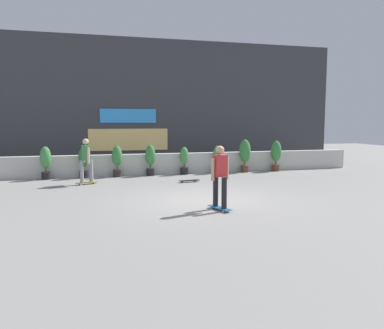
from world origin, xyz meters
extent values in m
plane|color=gray|center=(0.00, 0.00, 0.00)|extent=(48.00, 48.00, 0.00)
cube|color=beige|center=(0.00, 6.00, 0.45)|extent=(18.00, 0.40, 0.90)
cube|color=#38383D|center=(0.00, 10.00, 3.25)|extent=(20.00, 2.00, 6.50)
cube|color=#3399F2|center=(-1.35, 8.96, 2.60)|extent=(2.80, 0.08, 0.70)
cube|color=#F2CC72|center=(-1.35, 8.97, 1.40)|extent=(4.00, 0.06, 1.10)
cylinder|color=black|center=(-4.99, 5.55, 0.15)|extent=(0.36, 0.36, 0.30)
cylinder|color=brown|center=(-4.99, 5.55, 0.38)|extent=(0.06, 0.06, 0.15)
ellipsoid|color=#428C47|center=(-4.99, 5.55, 0.89)|extent=(0.43, 0.43, 0.88)
cylinder|color=black|center=(-3.53, 5.55, 0.15)|extent=(0.36, 0.36, 0.30)
cylinder|color=brown|center=(-3.53, 5.55, 0.38)|extent=(0.06, 0.06, 0.15)
ellipsoid|color=#2D6B33|center=(-3.53, 5.55, 0.86)|extent=(0.40, 0.40, 0.82)
cylinder|color=#2D2823|center=(-2.17, 5.55, 0.15)|extent=(0.36, 0.36, 0.30)
cylinder|color=brown|center=(-2.17, 5.55, 0.38)|extent=(0.06, 0.06, 0.15)
ellipsoid|color=#387F3D|center=(-2.17, 5.55, 0.88)|extent=(0.42, 0.42, 0.86)
cylinder|color=black|center=(-0.77, 5.55, 0.15)|extent=(0.36, 0.36, 0.30)
cylinder|color=brown|center=(-0.77, 5.55, 0.38)|extent=(0.06, 0.06, 0.15)
ellipsoid|color=#387F3D|center=(-0.77, 5.55, 0.89)|extent=(0.43, 0.43, 0.88)
cylinder|color=black|center=(0.72, 5.55, 0.15)|extent=(0.36, 0.36, 0.30)
cylinder|color=brown|center=(0.72, 5.55, 0.38)|extent=(0.06, 0.06, 0.15)
ellipsoid|color=#428C47|center=(0.72, 5.55, 0.83)|extent=(0.37, 0.37, 0.76)
cylinder|color=black|center=(2.24, 5.55, 0.15)|extent=(0.36, 0.36, 0.30)
cylinder|color=brown|center=(2.24, 5.55, 0.38)|extent=(0.06, 0.06, 0.15)
ellipsoid|color=#428C47|center=(2.24, 5.55, 0.84)|extent=(0.38, 0.38, 0.78)
cylinder|color=brown|center=(3.58, 5.55, 0.15)|extent=(0.36, 0.36, 0.30)
cylinder|color=brown|center=(3.58, 5.55, 0.38)|extent=(0.06, 0.06, 0.15)
ellipsoid|color=#387F3D|center=(3.58, 5.55, 0.98)|extent=(0.51, 0.51, 1.05)
cylinder|color=brown|center=(5.15, 5.55, 0.15)|extent=(0.36, 0.36, 0.30)
cylinder|color=brown|center=(5.15, 5.55, 0.38)|extent=(0.06, 0.06, 0.15)
ellipsoid|color=#387F3D|center=(5.15, 5.55, 0.94)|extent=(0.48, 0.48, 0.98)
cube|color=#266699|center=(0.00, -1.32, 0.07)|extent=(0.45, 0.82, 0.02)
cylinder|color=silver|center=(-0.16, -1.10, 0.03)|extent=(0.05, 0.06, 0.06)
cylinder|color=silver|center=(-0.01, -1.05, 0.03)|extent=(0.05, 0.06, 0.06)
cylinder|color=silver|center=(0.01, -1.59, 0.03)|extent=(0.05, 0.06, 0.06)
cylinder|color=silver|center=(0.17, -1.54, 0.03)|extent=(0.05, 0.06, 0.06)
cylinder|color=black|center=(-0.05, -1.15, 0.49)|extent=(0.14, 0.14, 0.82)
cylinder|color=black|center=(0.06, -1.49, 0.49)|extent=(0.14, 0.14, 0.82)
cube|color=red|center=(0.00, -1.32, 1.18)|extent=(0.41, 0.31, 0.56)
sphere|color=tan|center=(0.00, -1.32, 1.59)|extent=(0.22, 0.22, 0.22)
cylinder|color=tan|center=(-0.22, -1.40, 1.10)|extent=(0.09, 0.09, 0.58)
cylinder|color=tan|center=(0.23, -1.24, 1.10)|extent=(0.09, 0.09, 0.58)
cube|color=#BF8C26|center=(-3.41, 3.86, 0.07)|extent=(0.82, 0.48, 0.02)
cylinder|color=silver|center=(-3.62, 3.69, 0.03)|extent=(0.06, 0.05, 0.06)
cylinder|color=silver|center=(-3.68, 3.84, 0.03)|extent=(0.06, 0.05, 0.06)
cylinder|color=silver|center=(-3.13, 3.88, 0.03)|extent=(0.06, 0.05, 0.06)
cylinder|color=silver|center=(-3.19, 4.03, 0.03)|extent=(0.06, 0.05, 0.06)
cylinder|color=gray|center=(-3.57, 3.79, 0.49)|extent=(0.14, 0.14, 0.82)
cylinder|color=gray|center=(-3.24, 3.93, 0.49)|extent=(0.14, 0.14, 0.82)
cube|color=#3F8C4C|center=(-3.41, 3.86, 1.18)|extent=(0.32, 0.41, 0.56)
sphere|color=beige|center=(-3.41, 3.86, 1.59)|extent=(0.22, 0.22, 0.22)
cylinder|color=beige|center=(-3.32, 3.64, 1.10)|extent=(0.09, 0.09, 0.58)
cylinder|color=beige|center=(-3.49, 4.08, 1.10)|extent=(0.09, 0.09, 0.58)
cube|color=black|center=(0.40, 3.39, 0.07)|extent=(0.82, 0.32, 0.02)
cylinder|color=silver|center=(0.64, 3.51, 0.03)|extent=(0.06, 0.04, 0.06)
cylinder|color=silver|center=(0.67, 3.35, 0.03)|extent=(0.06, 0.04, 0.06)
cylinder|color=silver|center=(0.13, 3.43, 0.03)|extent=(0.06, 0.04, 0.06)
cylinder|color=silver|center=(0.15, 3.27, 0.03)|extent=(0.06, 0.04, 0.06)
camera|label=1|loc=(-3.22, -10.64, 2.32)|focal=35.73mm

